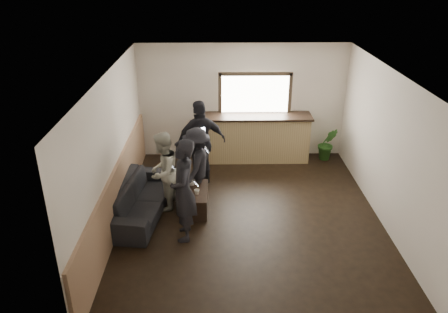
{
  "coord_description": "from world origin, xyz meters",
  "views": [
    {
      "loc": [
        -0.6,
        -7.17,
        4.6
      ],
      "look_at": [
        -0.48,
        0.4,
        1.12
      ],
      "focal_mm": 35.0,
      "sensor_mm": 36.0,
      "label": 1
    }
  ],
  "objects_px": {
    "bar_counter": "(255,135)",
    "person_a": "(183,191)",
    "person_c": "(197,165)",
    "cup_a": "(192,184)",
    "cup_b": "(197,192)",
    "potted_plant": "(327,144)",
    "person_b": "(163,172)",
    "sofa": "(140,198)",
    "person_d": "(201,143)",
    "coffee_table": "(194,200)"
  },
  "relations": [
    {
      "from": "person_a",
      "to": "potted_plant",
      "type": "bearing_deg",
      "value": 131.12
    },
    {
      "from": "cup_b",
      "to": "potted_plant",
      "type": "xyz_separation_m",
      "value": [
        3.1,
        2.47,
        -0.06
      ]
    },
    {
      "from": "coffee_table",
      "to": "cup_a",
      "type": "distance_m",
      "value": 0.33
    },
    {
      "from": "cup_a",
      "to": "cup_b",
      "type": "relative_size",
      "value": 1.17
    },
    {
      "from": "bar_counter",
      "to": "person_a",
      "type": "relative_size",
      "value": 1.44
    },
    {
      "from": "potted_plant",
      "to": "person_d",
      "type": "height_order",
      "value": "person_d"
    },
    {
      "from": "cup_b",
      "to": "person_b",
      "type": "distance_m",
      "value": 0.77
    },
    {
      "from": "bar_counter",
      "to": "person_a",
      "type": "height_order",
      "value": "bar_counter"
    },
    {
      "from": "person_b",
      "to": "person_d",
      "type": "xyz_separation_m",
      "value": [
        0.7,
        1.09,
        0.15
      ]
    },
    {
      "from": "bar_counter",
      "to": "sofa",
      "type": "height_order",
      "value": "bar_counter"
    },
    {
      "from": "sofa",
      "to": "coffee_table",
      "type": "height_order",
      "value": "sofa"
    },
    {
      "from": "bar_counter",
      "to": "person_b",
      "type": "relative_size",
      "value": 1.69
    },
    {
      "from": "bar_counter",
      "to": "cup_a",
      "type": "xyz_separation_m",
      "value": [
        -1.42,
        -2.17,
        -0.17
      ]
    },
    {
      "from": "potted_plant",
      "to": "person_d",
      "type": "distance_m",
      "value": 3.31
    },
    {
      "from": "sofa",
      "to": "person_a",
      "type": "relative_size",
      "value": 1.2
    },
    {
      "from": "sofa",
      "to": "cup_b",
      "type": "bearing_deg",
      "value": -82.72
    },
    {
      "from": "cup_b",
      "to": "person_d",
      "type": "distance_m",
      "value": 1.4
    },
    {
      "from": "coffee_table",
      "to": "cup_b",
      "type": "distance_m",
      "value": 0.31
    },
    {
      "from": "bar_counter",
      "to": "coffee_table",
      "type": "height_order",
      "value": "bar_counter"
    },
    {
      "from": "potted_plant",
      "to": "person_b",
      "type": "distance_m",
      "value": 4.4
    },
    {
      "from": "bar_counter",
      "to": "person_a",
      "type": "bearing_deg",
      "value": -114.37
    },
    {
      "from": "potted_plant",
      "to": "person_b",
      "type": "height_order",
      "value": "person_b"
    },
    {
      "from": "person_b",
      "to": "person_c",
      "type": "height_order",
      "value": "person_b"
    },
    {
      "from": "bar_counter",
      "to": "cup_b",
      "type": "height_order",
      "value": "bar_counter"
    },
    {
      "from": "sofa",
      "to": "person_d",
      "type": "relative_size",
      "value": 1.19
    },
    {
      "from": "cup_b",
      "to": "person_c",
      "type": "xyz_separation_m",
      "value": [
        -0.02,
        0.59,
        0.3
      ]
    },
    {
      "from": "bar_counter",
      "to": "sofa",
      "type": "bearing_deg",
      "value": -134.0
    },
    {
      "from": "sofa",
      "to": "person_d",
      "type": "height_order",
      "value": "person_d"
    },
    {
      "from": "potted_plant",
      "to": "person_b",
      "type": "xyz_separation_m",
      "value": [
        -3.76,
        -2.24,
        0.38
      ]
    },
    {
      "from": "cup_b",
      "to": "sofa",
      "type": "bearing_deg",
      "value": 179.38
    },
    {
      "from": "person_c",
      "to": "cup_a",
      "type": "bearing_deg",
      "value": -6.04
    },
    {
      "from": "person_a",
      "to": "sofa",
      "type": "bearing_deg",
      "value": -134.3
    },
    {
      "from": "cup_a",
      "to": "person_d",
      "type": "xyz_separation_m",
      "value": [
        0.16,
        0.97,
        0.47
      ]
    },
    {
      "from": "sofa",
      "to": "person_c",
      "type": "relative_size",
      "value": 1.45
    },
    {
      "from": "sofa",
      "to": "person_d",
      "type": "bearing_deg",
      "value": -33.63
    },
    {
      "from": "person_a",
      "to": "person_b",
      "type": "bearing_deg",
      "value": -158.44
    },
    {
      "from": "sofa",
      "to": "cup_a",
      "type": "xyz_separation_m",
      "value": [
        0.99,
        0.33,
        0.14
      ]
    },
    {
      "from": "sofa",
      "to": "cup_a",
      "type": "bearing_deg",
      "value": -63.8
    },
    {
      "from": "person_d",
      "to": "coffee_table",
      "type": "bearing_deg",
      "value": 66.52
    },
    {
      "from": "cup_a",
      "to": "person_a",
      "type": "distance_m",
      "value": 1.22
    },
    {
      "from": "potted_plant",
      "to": "person_a",
      "type": "relative_size",
      "value": 0.44
    },
    {
      "from": "bar_counter",
      "to": "potted_plant",
      "type": "height_order",
      "value": "bar_counter"
    },
    {
      "from": "potted_plant",
      "to": "person_c",
      "type": "bearing_deg",
      "value": -148.91
    },
    {
      "from": "sofa",
      "to": "coffee_table",
      "type": "distance_m",
      "value": 1.06
    },
    {
      "from": "person_c",
      "to": "potted_plant",
      "type": "bearing_deg",
      "value": 137.2
    },
    {
      "from": "coffee_table",
      "to": "person_a",
      "type": "distance_m",
      "value": 1.19
    },
    {
      "from": "person_a",
      "to": "person_d",
      "type": "xyz_separation_m",
      "value": [
        0.23,
        2.1,
        0.01
      ]
    },
    {
      "from": "cup_a",
      "to": "person_c",
      "type": "xyz_separation_m",
      "value": [
        0.1,
        0.25,
        0.3
      ]
    },
    {
      "from": "cup_a",
      "to": "cup_b",
      "type": "xyz_separation_m",
      "value": [
        0.12,
        -0.34,
        0.0
      ]
    },
    {
      "from": "person_a",
      "to": "person_d",
      "type": "distance_m",
      "value": 2.11
    }
  ]
}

